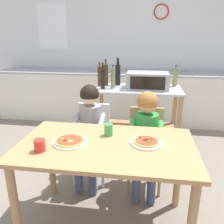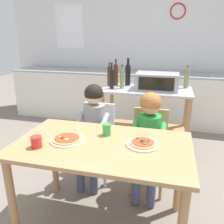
{
  "view_description": "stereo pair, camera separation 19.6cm",
  "coord_description": "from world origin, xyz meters",
  "px_view_note": "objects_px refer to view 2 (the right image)",
  "views": [
    {
      "loc": [
        0.27,
        -1.54,
        1.53
      ],
      "look_at": [
        0.0,
        0.3,
        0.9
      ],
      "focal_mm": 37.42,
      "sensor_mm": 36.0,
      "label": 1
    },
    {
      "loc": [
        0.46,
        -1.5,
        1.53
      ],
      "look_at": [
        0.0,
        0.3,
        0.9
      ],
      "focal_mm": 37.42,
      "sensor_mm": 36.0,
      "label": 2
    }
  ],
  "objects_px": {
    "kitchen_island_cart": "(146,110)",
    "bottle_tall_green_wine": "(128,74)",
    "bottle_clear_vinegar": "(112,78)",
    "dining_table": "(102,157)",
    "bottle_slim_sauce": "(187,79)",
    "bottle_dark_olive_oil": "(109,76)",
    "pizza_plate_cream": "(143,144)",
    "drinking_cup_red": "(36,142)",
    "toaster_oven": "(157,81)",
    "child_in_green_shirt": "(149,132)",
    "bottle_brown_beer": "(122,79)",
    "bottle_squat_spirits": "(116,75)",
    "dining_chair_right": "(149,144)",
    "child_in_grey_shirt": "(93,123)",
    "dining_chair_left": "(97,136)",
    "pizza_plate_white": "(67,139)",
    "drinking_cup_green": "(107,129)"
  },
  "relations": [
    {
      "from": "bottle_clear_vinegar",
      "to": "drinking_cup_red",
      "type": "height_order",
      "value": "bottle_clear_vinegar"
    },
    {
      "from": "toaster_oven",
      "to": "child_in_green_shirt",
      "type": "distance_m",
      "value": 0.97
    },
    {
      "from": "pizza_plate_cream",
      "to": "drinking_cup_green",
      "type": "distance_m",
      "value": 0.32
    },
    {
      "from": "drinking_cup_red",
      "to": "bottle_squat_spirits",
      "type": "bearing_deg",
      "value": 84.34
    },
    {
      "from": "bottle_slim_sauce",
      "to": "bottle_dark_olive_oil",
      "type": "bearing_deg",
      "value": -172.83
    },
    {
      "from": "bottle_dark_olive_oil",
      "to": "dining_chair_left",
      "type": "bearing_deg",
      "value": -85.13
    },
    {
      "from": "child_in_green_shirt",
      "to": "drinking_cup_green",
      "type": "bearing_deg",
      "value": -130.21
    },
    {
      "from": "pizza_plate_cream",
      "to": "bottle_squat_spirits",
      "type": "bearing_deg",
      "value": 110.56
    },
    {
      "from": "drinking_cup_green",
      "to": "drinking_cup_red",
      "type": "distance_m",
      "value": 0.54
    },
    {
      "from": "bottle_squat_spirits",
      "to": "drinking_cup_red",
      "type": "relative_size",
      "value": 4.17
    },
    {
      "from": "bottle_squat_spirits",
      "to": "drinking_cup_red",
      "type": "bearing_deg",
      "value": -95.66
    },
    {
      "from": "toaster_oven",
      "to": "dining_chair_right",
      "type": "relative_size",
      "value": 0.65
    },
    {
      "from": "child_in_grey_shirt",
      "to": "drinking_cup_red",
      "type": "height_order",
      "value": "child_in_grey_shirt"
    },
    {
      "from": "bottle_tall_green_wine",
      "to": "pizza_plate_cream",
      "type": "bearing_deg",
      "value": -75.29
    },
    {
      "from": "bottle_dark_olive_oil",
      "to": "bottle_clear_vinegar",
      "type": "relative_size",
      "value": 0.95
    },
    {
      "from": "bottle_clear_vinegar",
      "to": "pizza_plate_white",
      "type": "xyz_separation_m",
      "value": [
        -0.0,
        -1.36,
        -0.22
      ]
    },
    {
      "from": "bottle_dark_olive_oil",
      "to": "bottle_slim_sauce",
      "type": "bearing_deg",
      "value": 7.17
    },
    {
      "from": "toaster_oven",
      "to": "bottle_clear_vinegar",
      "type": "height_order",
      "value": "bottle_clear_vinegar"
    },
    {
      "from": "bottle_slim_sauce",
      "to": "dining_table",
      "type": "xyz_separation_m",
      "value": [
        -0.65,
        -1.61,
        -0.34
      ]
    },
    {
      "from": "bottle_clear_vinegar",
      "to": "dining_table",
      "type": "relative_size",
      "value": 0.25
    },
    {
      "from": "bottle_squat_spirits",
      "to": "bottle_brown_beer",
      "type": "distance_m",
      "value": 0.21
    },
    {
      "from": "bottle_clear_vinegar",
      "to": "drinking_cup_green",
      "type": "xyz_separation_m",
      "value": [
        0.26,
        -1.19,
        -0.19
      ]
    },
    {
      "from": "dining_table",
      "to": "toaster_oven",
      "type": "bearing_deg",
      "value": 78.49
    },
    {
      "from": "child_in_green_shirt",
      "to": "child_in_grey_shirt",
      "type": "bearing_deg",
      "value": 174.12
    },
    {
      "from": "bottle_clear_vinegar",
      "to": "drinking_cup_red",
      "type": "xyz_separation_m",
      "value": [
        -0.17,
        -1.52,
        -0.19
      ]
    },
    {
      "from": "bottle_clear_vinegar",
      "to": "child_in_green_shirt",
      "type": "distance_m",
      "value": 1.05
    },
    {
      "from": "bottle_slim_sauce",
      "to": "pizza_plate_cream",
      "type": "xyz_separation_m",
      "value": [
        -0.36,
        -1.57,
        -0.22
      ]
    },
    {
      "from": "bottle_dark_olive_oil",
      "to": "bottle_clear_vinegar",
      "type": "height_order",
      "value": "bottle_clear_vinegar"
    },
    {
      "from": "bottle_squat_spirits",
      "to": "kitchen_island_cart",
      "type": "bearing_deg",
      "value": -14.94
    },
    {
      "from": "bottle_brown_beer",
      "to": "child_in_grey_shirt",
      "type": "xyz_separation_m",
      "value": [
        -0.13,
        -0.81,
        -0.32
      ]
    },
    {
      "from": "bottle_brown_beer",
      "to": "bottle_clear_vinegar",
      "type": "relative_size",
      "value": 0.91
    },
    {
      "from": "bottle_brown_beer",
      "to": "dining_table",
      "type": "xyz_separation_m",
      "value": [
        0.15,
        -1.38,
        -0.35
      ]
    },
    {
      "from": "toaster_oven",
      "to": "drinking_cup_red",
      "type": "distance_m",
      "value": 1.77
    },
    {
      "from": "kitchen_island_cart",
      "to": "bottle_tall_green_wine",
      "type": "xyz_separation_m",
      "value": [
        -0.28,
        0.16,
        0.43
      ]
    },
    {
      "from": "bottle_clear_vinegar",
      "to": "pizza_plate_white",
      "type": "bearing_deg",
      "value": -90.07
    },
    {
      "from": "bottle_tall_green_wine",
      "to": "child_in_green_shirt",
      "type": "height_order",
      "value": "bottle_tall_green_wine"
    },
    {
      "from": "drinking_cup_red",
      "to": "toaster_oven",
      "type": "bearing_deg",
      "value": 65.59
    },
    {
      "from": "dining_chair_left",
      "to": "child_in_green_shirt",
      "type": "relative_size",
      "value": 0.81
    },
    {
      "from": "kitchen_island_cart",
      "to": "bottle_tall_green_wine",
      "type": "bearing_deg",
      "value": 150.05
    },
    {
      "from": "drinking_cup_red",
      "to": "bottle_dark_olive_oil",
      "type": "bearing_deg",
      "value": 86.64
    },
    {
      "from": "bottle_tall_green_wine",
      "to": "child_in_grey_shirt",
      "type": "relative_size",
      "value": 0.35
    },
    {
      "from": "pizza_plate_cream",
      "to": "kitchen_island_cart",
      "type": "bearing_deg",
      "value": 95.26
    },
    {
      "from": "kitchen_island_cart",
      "to": "bottle_brown_beer",
      "type": "xyz_separation_m",
      "value": [
        -0.32,
        -0.05,
        0.41
      ]
    },
    {
      "from": "child_in_green_shirt",
      "to": "dining_chair_left",
      "type": "bearing_deg",
      "value": 162.58
    },
    {
      "from": "toaster_oven",
      "to": "bottle_brown_beer",
      "type": "xyz_separation_m",
      "value": [
        -0.44,
        -0.05,
        0.03
      ]
    },
    {
      "from": "bottle_brown_beer",
      "to": "drinking_cup_red",
      "type": "height_order",
      "value": "bottle_brown_beer"
    },
    {
      "from": "dining_chair_right",
      "to": "dining_chair_left",
      "type": "bearing_deg",
      "value": 174.15
    },
    {
      "from": "pizza_plate_cream",
      "to": "dining_chair_right",
      "type": "bearing_deg",
      "value": 90.01
    },
    {
      "from": "kitchen_island_cart",
      "to": "pizza_plate_cream",
      "type": "distance_m",
      "value": 1.4
    },
    {
      "from": "bottle_slim_sauce",
      "to": "drinking_cup_green",
      "type": "distance_m",
      "value": 1.61
    }
  ]
}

